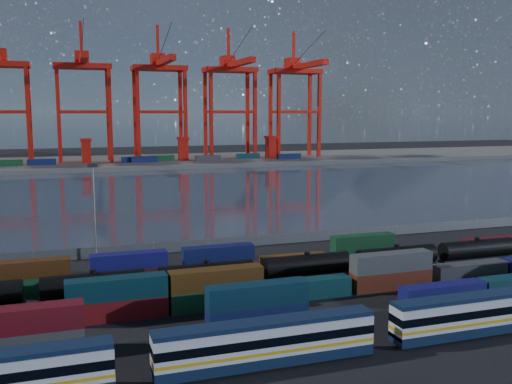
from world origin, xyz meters
name	(u,v)px	position (x,y,z in m)	size (l,w,h in m)	color
ground	(322,288)	(0.00, 0.00, 0.00)	(700.00, 700.00, 0.00)	black
harbor_water	(181,192)	(0.00, 105.00, 0.01)	(700.00, 700.00, 0.00)	#333B4A
far_quay	(139,162)	(0.00, 210.00, 1.00)	(700.00, 70.00, 2.00)	#514F4C
distant_mountains	(97,41)	(63.02, 1600.00, 220.29)	(2470.00, 1100.00, 520.00)	#1E2630
passenger_train	(266,343)	(-16.14, -21.25, 2.41)	(74.60, 2.79, 4.79)	silver
container_row_south	(409,292)	(7.16, -10.89, 2.12)	(138.83, 2.46, 5.25)	#393C3E
container_row_mid	(296,286)	(-5.45, -3.13, 1.88)	(141.61, 2.46, 5.25)	#393A3D
container_row_north	(190,267)	(-17.02, 10.76, 1.88)	(140.59, 2.24, 4.78)	#101B53
tanker_string	(258,270)	(-8.14, 4.72, 2.15)	(91.46, 3.00, 4.29)	black
waterfront_fence	(259,240)	(0.00, 28.00, 1.00)	(160.12, 0.12, 2.20)	#595B5E
yard_light_mast	(94,207)	(-30.00, 26.00, 9.30)	(1.60, 0.40, 16.60)	slate
gantry_cranes	(122,79)	(-7.50, 203.25, 40.54)	(200.43, 48.83, 66.13)	red
quay_containers	(119,160)	(-11.00, 195.46, 3.30)	(172.58, 10.99, 2.60)	navy
straddle_carriers	(136,149)	(-2.50, 200.00, 7.82)	(140.00, 7.00, 11.10)	red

